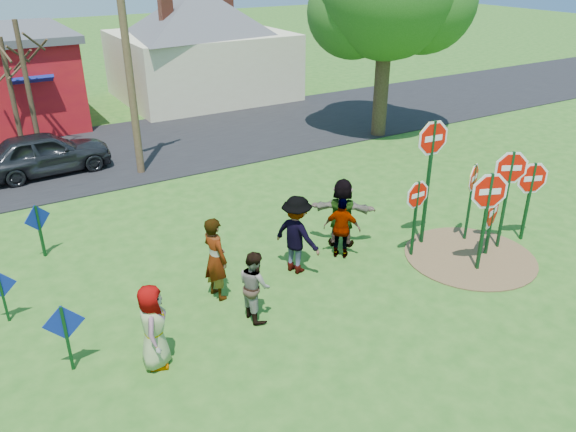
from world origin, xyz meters
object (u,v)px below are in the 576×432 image
at_px(stop_sign_d, 473,184).
at_px(person_a, 153,327).
at_px(person_b, 215,258).
at_px(stop_sign_c, 509,178).
at_px(stop_sign_a, 488,201).
at_px(suv, 45,153).
at_px(utility_pole, 126,46).
at_px(stop_sign_b, 431,152).

height_order(stop_sign_d, person_a, stop_sign_d).
bearing_deg(person_b, stop_sign_d, -108.28).
relative_size(stop_sign_d, person_a, 1.34).
bearing_deg(stop_sign_c, person_b, -164.99).
bearing_deg(stop_sign_a, person_a, -162.34).
height_order(person_a, person_b, person_b).
height_order(stop_sign_a, stop_sign_c, stop_sign_c).
bearing_deg(suv, stop_sign_a, -150.42).
relative_size(stop_sign_d, person_b, 1.17).
bearing_deg(utility_pole, stop_sign_d, -57.66).
height_order(suv, utility_pole, utility_pole).
bearing_deg(person_a, stop_sign_a, -71.33).
relative_size(stop_sign_d, suv, 0.53).
xyz_separation_m(person_a, utility_pole, (2.78, 9.74, 3.37)).
distance_m(stop_sign_d, person_a, 8.64).
bearing_deg(utility_pole, stop_sign_b, -61.71).
bearing_deg(stop_sign_c, person_a, -152.92).
height_order(stop_sign_c, person_a, stop_sign_c).
xyz_separation_m(stop_sign_a, person_a, (-7.69, 0.66, -0.97)).
distance_m(stop_sign_b, utility_pole, 10.04).
distance_m(stop_sign_b, person_b, 5.82).
xyz_separation_m(stop_sign_a, person_b, (-5.80, 2.15, -0.85)).
bearing_deg(suv, stop_sign_d, -144.46).
bearing_deg(suv, utility_pole, -122.25).
xyz_separation_m(stop_sign_b, person_b, (-5.59, 0.47, -1.56)).
distance_m(stop_sign_c, person_a, 9.05).
xyz_separation_m(stop_sign_d, person_a, (-8.59, -0.57, -0.76)).
bearing_deg(stop_sign_d, suv, 103.15).
bearing_deg(utility_pole, stop_sign_a, -64.74).
xyz_separation_m(person_a, suv, (0.06, 11.27, -0.08)).
bearing_deg(person_a, stop_sign_c, -67.41).
height_order(stop_sign_c, stop_sign_d, stop_sign_c).
height_order(stop_sign_b, stop_sign_d, stop_sign_b).
distance_m(stop_sign_a, stop_sign_d, 1.54).
xyz_separation_m(stop_sign_a, stop_sign_b, (-0.21, 1.68, 0.71)).
height_order(stop_sign_c, person_b, stop_sign_c).
xyz_separation_m(person_b, utility_pole, (0.89, 8.25, 3.26)).
relative_size(stop_sign_b, utility_pole, 0.43).
height_order(stop_sign_b, person_a, stop_sign_b).
bearing_deg(suv, person_a, 176.67).
relative_size(stop_sign_c, stop_sign_d, 1.22).
xyz_separation_m(stop_sign_d, utility_pole, (-5.80, 9.17, 2.62)).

